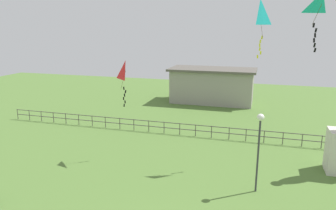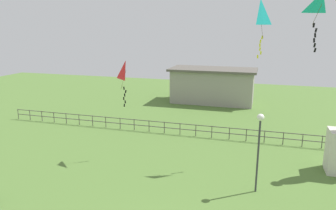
{
  "view_description": "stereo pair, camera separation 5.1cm",
  "coord_description": "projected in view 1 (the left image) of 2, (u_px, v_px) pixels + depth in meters",
  "views": [
    {
      "loc": [
        3.43,
        -9.31,
        8.28
      ],
      "look_at": [
        -1.43,
        6.97,
        4.14
      ],
      "focal_mm": 34.31,
      "sensor_mm": 36.0,
      "label": 1
    },
    {
      "loc": [
        3.48,
        -9.3,
        8.28
      ],
      "look_at": [
        -1.43,
        6.97,
        4.14
      ],
      "focal_mm": 34.31,
      "sensor_mm": 36.0,
      "label": 2
    }
  ],
  "objects": [
    {
      "name": "lamppost",
      "position": [
        259.0,
        135.0,
        15.9
      ],
      "size": [
        0.36,
        0.36,
        4.16
      ],
      "color": "#38383D",
      "rests_on": "ground_plane"
    },
    {
      "name": "kite_0",
      "position": [
        126.0,
        72.0,
        19.89
      ],
      "size": [
        0.93,
        0.88,
        2.91
      ],
      "color": "red"
    },
    {
      "name": "kite_1",
      "position": [
        260.0,
        15.0,
        18.41
      ],
      "size": [
        0.89,
        0.85,
        3.34
      ],
      "color": "#19B2B2"
    },
    {
      "name": "kite_2",
      "position": [
        321.0,
        7.0,
        13.9
      ],
      "size": [
        1.03,
        0.94,
        2.55
      ],
      "color": "#19B2B2"
    },
    {
      "name": "waterfront_railing",
      "position": [
        209.0,
        130.0,
        24.54
      ],
      "size": [
        36.02,
        0.06,
        0.95
      ],
      "color": "#4C4742",
      "rests_on": "ground_plane"
    },
    {
      "name": "pavilion_building",
      "position": [
        212.0,
        85.0,
        35.87
      ],
      "size": [
        9.45,
        4.64,
        3.82
      ],
      "color": "gray",
      "rests_on": "ground_plane"
    }
  ]
}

